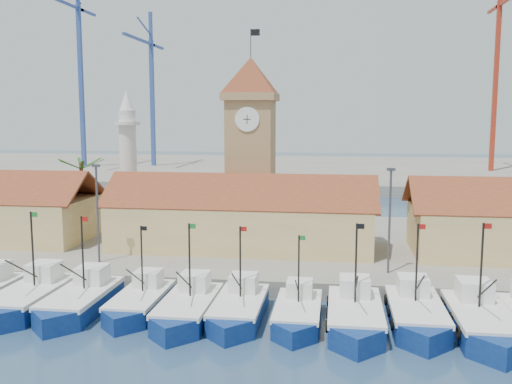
# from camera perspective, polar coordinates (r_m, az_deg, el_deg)

# --- Properties ---
(ground) EXTENTS (400.00, 400.00, 0.00)m
(ground) POSITION_cam_1_polar(r_m,az_deg,el_deg) (40.57, -6.18, -13.86)
(ground) COLOR navy
(ground) RESTS_ON ground
(quay) EXTENTS (140.00, 32.00, 1.50)m
(quay) POSITION_cam_1_polar(r_m,az_deg,el_deg) (62.89, -0.78, -5.34)
(quay) COLOR gray
(quay) RESTS_ON ground
(terminal) EXTENTS (240.00, 80.00, 2.00)m
(terminal) POSITION_cam_1_polar(r_m,az_deg,el_deg) (147.52, 4.38, 2.17)
(terminal) COLOR gray
(terminal) RESTS_ON ground
(boat_1) EXTENTS (3.84, 10.53, 7.97)m
(boat_1) POSITION_cam_1_polar(r_m,az_deg,el_deg) (47.74, -21.79, -10.00)
(boat_1) COLOR navy
(boat_1) RESTS_ON ground
(boat_2) EXTENTS (3.71, 10.17, 7.70)m
(boat_2) POSITION_cam_1_polar(r_m,az_deg,el_deg) (45.91, -17.27, -10.53)
(boat_2) COLOR navy
(boat_2) RESTS_ON ground
(boat_3) EXTENTS (3.35, 9.18, 6.94)m
(boat_3) POSITION_cam_1_polar(r_m,az_deg,el_deg) (44.78, -11.61, -10.91)
(boat_3) COLOR navy
(boat_3) RESTS_ON ground
(boat_4) EXTENTS (3.60, 9.85, 7.45)m
(boat_4) POSITION_cam_1_polar(r_m,az_deg,el_deg) (42.67, -6.91, -11.67)
(boat_4) COLOR navy
(boat_4) RESTS_ON ground
(boat_5) EXTENTS (3.49, 9.56, 7.23)m
(boat_5) POSITION_cam_1_polar(r_m,az_deg,el_deg) (42.38, -1.77, -11.79)
(boat_5) COLOR navy
(boat_5) RESTS_ON ground
(boat_6) EXTENTS (3.24, 8.87, 6.71)m
(boat_6) POSITION_cam_1_polar(r_m,az_deg,el_deg) (41.76, 4.17, -12.19)
(boat_6) COLOR navy
(boat_6) RESTS_ON ground
(boat_7) EXTENTS (3.76, 10.30, 7.80)m
(boat_7) POSITION_cam_1_polar(r_m,az_deg,el_deg) (41.33, 9.89, -12.33)
(boat_7) COLOR navy
(boat_7) RESTS_ON ground
(boat_8) EXTENTS (3.71, 10.16, 7.69)m
(boat_8) POSITION_cam_1_polar(r_m,az_deg,el_deg) (42.65, 15.77, -11.89)
(boat_8) COLOR navy
(boat_8) RESTS_ON ground
(boat_9) EXTENTS (3.89, 10.65, 8.06)m
(boat_9) POSITION_cam_1_polar(r_m,az_deg,el_deg) (42.48, 21.67, -12.17)
(boat_9) COLOR navy
(boat_9) RESTS_ON ground
(hall_center) EXTENTS (27.04, 10.13, 7.61)m
(hall_center) POSITION_cam_1_polar(r_m,az_deg,el_deg) (58.37, -1.40, -3.11)
(hall_center) COLOR #E9C280
(hall_center) RESTS_ON quay
(clock_tower) EXTENTS (5.80, 5.80, 22.70)m
(clock_tower) POSITION_cam_1_polar(r_m,az_deg,el_deg) (63.34, -0.52, 5.00)
(clock_tower) COLOR #A47B54
(clock_tower) RESTS_ON quay
(minaret) EXTENTS (3.00, 3.00, 16.30)m
(minaret) POSITION_cam_1_polar(r_m,az_deg,el_deg) (69.24, -12.65, 3.18)
(minaret) COLOR silver
(minaret) RESTS_ON quay
(palm_tree) EXTENTS (5.60, 5.03, 8.39)m
(palm_tree) POSITION_cam_1_polar(r_m,az_deg,el_deg) (69.69, -17.00, 0.19)
(palm_tree) COLOR brown
(palm_tree) RESTS_ON quay
(lamp_posts) EXTENTS (80.70, 0.25, 9.03)m
(lamp_posts) POSITION_cam_1_polar(r_m,az_deg,el_deg) (50.09, -2.35, -2.00)
(lamp_posts) COLOR #3F3F44
(lamp_posts) RESTS_ON quay
(crane_blue_far) EXTENTS (1.00, 34.14, 47.46)m
(crane_blue_far) POSITION_cam_1_polar(r_m,az_deg,el_deg) (152.09, -17.41, 12.37)
(crane_blue_far) COLOR #314A95
(crane_blue_far) RESTS_ON terminal
(crane_blue_near) EXTENTS (1.00, 29.27, 39.23)m
(crane_blue_near) POSITION_cam_1_polar(r_m,az_deg,el_deg) (151.57, -10.49, 10.73)
(crane_blue_near) COLOR #314A95
(crane_blue_near) RESTS_ON terminal
(crane_red_right) EXTENTS (1.00, 31.36, 46.19)m
(crane_red_right) POSITION_cam_1_polar(r_m,az_deg,el_deg) (145.62, 23.05, 11.97)
(crane_red_right) COLOR #A82E19
(crane_red_right) RESTS_ON terminal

